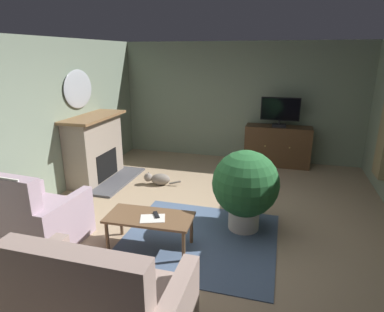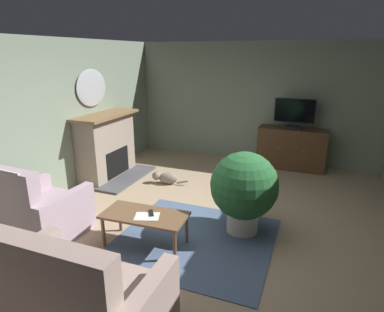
% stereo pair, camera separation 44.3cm
% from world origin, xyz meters
% --- Properties ---
extents(ground_plane, '(6.01, 7.48, 0.04)m').
position_xyz_m(ground_plane, '(0.00, 0.00, -0.02)').
color(ground_plane, tan).
extents(wall_back, '(6.01, 0.10, 2.63)m').
position_xyz_m(wall_back, '(0.00, 3.49, 1.31)').
color(wall_back, gray).
rests_on(wall_back, ground_plane).
extents(wall_left, '(0.10, 7.48, 2.63)m').
position_xyz_m(wall_left, '(-2.75, 0.00, 1.31)').
color(wall_left, gray).
rests_on(wall_left, ground_plane).
extents(rug_central, '(2.01, 1.89, 0.01)m').
position_xyz_m(rug_central, '(0.03, -0.27, 0.01)').
color(rug_central, slate).
rests_on(rug_central, ground_plane).
extents(fireplace, '(0.96, 1.49, 1.27)m').
position_xyz_m(fireplace, '(-2.43, 1.30, 0.61)').
color(fireplace, '#4C4C51').
rests_on(fireplace, ground_plane).
extents(wall_mirror_oval, '(0.06, 0.86, 0.70)m').
position_xyz_m(wall_mirror_oval, '(-2.67, 1.30, 1.75)').
color(wall_mirror_oval, '#B2B7BF').
extents(tv_cabinet, '(1.39, 0.48, 0.87)m').
position_xyz_m(tv_cabinet, '(0.91, 3.14, 0.42)').
color(tv_cabinet, '#352315').
rests_on(tv_cabinet, ground_plane).
extents(television, '(0.80, 0.20, 0.62)m').
position_xyz_m(television, '(0.91, 3.08, 1.21)').
color(television, black).
rests_on(television, tv_cabinet).
extents(coffee_table, '(1.10, 0.56, 0.44)m').
position_xyz_m(coffee_table, '(-0.53, -0.61, 0.39)').
color(coffee_table, brown).
rests_on(coffee_table, ground_plane).
extents(tv_remote, '(0.14, 0.17, 0.02)m').
position_xyz_m(tv_remote, '(-0.45, -0.58, 0.45)').
color(tv_remote, black).
rests_on(tv_remote, coffee_table).
extents(folded_newspaper, '(0.36, 0.31, 0.01)m').
position_xyz_m(folded_newspaper, '(-0.47, -0.66, 0.44)').
color(folded_newspaper, silver).
rests_on(folded_newspaper, coffee_table).
extents(sofa_floral, '(1.52, 0.87, 1.04)m').
position_xyz_m(sofa_floral, '(-0.41, -2.02, 0.34)').
color(sofa_floral, '#A3897F').
rests_on(sofa_floral, ground_plane).
extents(armchair_by_fireplace, '(0.99, 0.97, 1.06)m').
position_xyz_m(armchair_by_fireplace, '(-1.93, -0.91, 0.34)').
color(armchair_by_fireplace, '#AD93A3').
rests_on(armchair_by_fireplace, ground_plane).
extents(potted_plant_tall_palm_by_window, '(0.91, 0.91, 1.15)m').
position_xyz_m(potted_plant_tall_palm_by_window, '(0.55, 0.17, 0.65)').
color(potted_plant_tall_palm_by_window, beige).
rests_on(potted_plant_tall_palm_by_window, ground_plane).
extents(cat, '(0.70, 0.28, 0.24)m').
position_xyz_m(cat, '(-1.19, 1.37, 0.11)').
color(cat, gray).
rests_on(cat, ground_plane).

